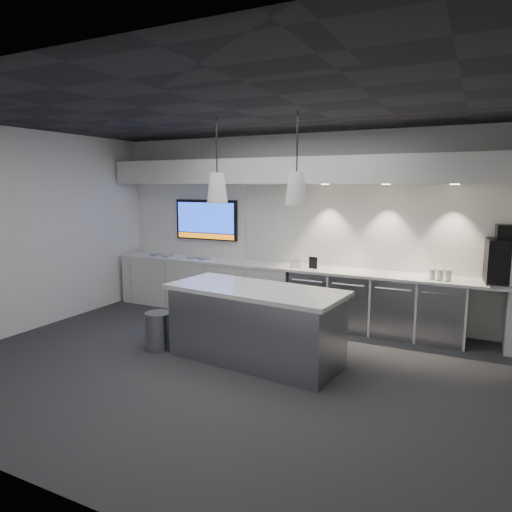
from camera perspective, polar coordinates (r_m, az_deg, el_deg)
The scene contains 26 objects.
floor at distance 5.63m, azimuth -2.91°, elevation -13.99°, with size 7.00×7.00×0.00m, color #2D2D2F.
ceiling at distance 5.25m, azimuth -3.19°, elevation 17.77°, with size 7.00×7.00×0.00m, color black.
wall_back at distance 7.50m, azimuth 6.36°, elevation 3.59°, with size 7.00×7.00×0.00m, color white.
wall_front at distance 3.32m, azimuth -24.70°, elevation -3.96°, with size 7.00×7.00×0.00m, color white.
wall_left at distance 7.58m, azimuth -26.83°, elevation 2.73°, with size 7.00×7.00×0.00m, color white.
back_counter at distance 7.28m, azimuth 5.40°, elevation -1.48°, with size 6.80×0.65×0.04m, color white.
left_base_cabinets at distance 8.15m, azimuth -6.24°, elevation -3.60°, with size 3.30×0.63×0.86m, color silver.
fridge_unit_a at distance 7.30m, azimuth 7.19°, elevation -5.15°, with size 0.60×0.61×0.85m, color gray.
fridge_unit_b at distance 7.12m, azimuth 12.00°, elevation -5.63°, with size 0.60×0.61×0.85m, color gray.
fridge_unit_c at distance 7.00m, azimuth 17.03°, elevation -6.08°, with size 0.60×0.61×0.85m, color gray.
fridge_unit_d at distance 6.94m, azimuth 22.19°, elevation -6.50°, with size 0.60×0.61×0.85m, color gray.
backsplash at distance 7.16m, azimuth 15.39°, elevation 3.47°, with size 4.60×0.03×1.30m, color silver.
soffit at distance 7.19m, azimuth 5.65°, elevation 10.55°, with size 6.90×0.60×0.40m, color silver.
wall_tv at distance 8.29m, azimuth -6.24°, elevation 4.51°, with size 1.25×0.07×0.72m.
island at distance 5.74m, azimuth -0.10°, elevation -8.50°, with size 2.30×1.17×0.94m.
bin at distance 6.34m, azimuth -12.07°, elevation -9.10°, with size 0.36×0.36×0.50m, color gray.
coffee_machine at distance 6.80m, azimuth 28.57°, elevation -0.38°, with size 0.47×0.64×0.78m.
sign_black at distance 7.13m, azimuth 7.15°, elevation -0.84°, with size 0.14×0.02×0.18m, color black.
sign_white at distance 7.19m, azimuth 4.97°, elevation -0.88°, with size 0.18×0.02×0.14m, color white.
cup_cluster at distance 6.72m, azimuth 22.06°, elevation -2.14°, with size 0.28×0.18×0.15m, color white, non-canonical shape.
tray_a at distance 8.60m, azimuth -12.43°, elevation 0.18°, with size 0.16×0.16×0.03m, color gray.
tray_b at distance 8.41m, azimuth -11.03°, elevation 0.03°, with size 0.16×0.16×0.03m, color gray.
tray_c at distance 8.14m, azimuth -7.91°, elevation -0.18°, with size 0.16×0.16×0.03m, color gray.
tray_d at distance 8.01m, azimuth -6.58°, elevation -0.31°, with size 0.16×0.16×0.03m, color gray.
pendant_left at distance 5.73m, azimuth -4.88°, elevation 8.52°, with size 0.26×0.26×1.07m.
pendant_right at distance 5.26m, azimuth 5.09°, elevation 8.48°, with size 0.26×0.26×1.07m.
Camera 1 is at (2.54, -4.52, 2.20)m, focal length 32.00 mm.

